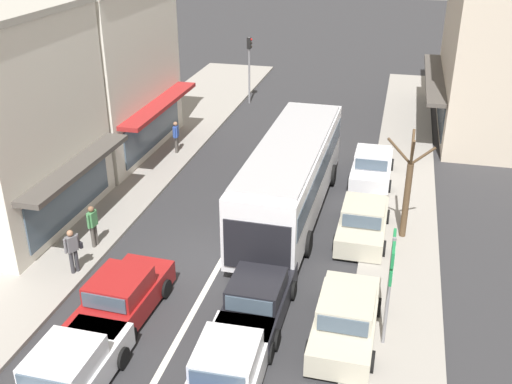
% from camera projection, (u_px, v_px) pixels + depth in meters
% --- Properties ---
extents(ground_plane, '(140.00, 140.00, 0.00)m').
position_uv_depth(ground_plane, '(222.00, 261.00, 21.51)').
color(ground_plane, '#2D2D30').
extents(lane_centre_line, '(0.20, 28.00, 0.01)m').
position_uv_depth(lane_centre_line, '(249.00, 211.00, 25.01)').
color(lane_centre_line, silver).
rests_on(lane_centre_line, ground).
extents(sidewalk_left, '(5.20, 44.00, 0.14)m').
position_uv_depth(sidewalk_left, '(120.00, 175.00, 28.19)').
color(sidewalk_left, gray).
rests_on(sidewalk_left, ground).
extents(kerb_right, '(2.80, 44.00, 0.12)m').
position_uv_depth(kerb_right, '(402.00, 205.00, 25.41)').
color(kerb_right, gray).
rests_on(kerb_right, ground).
extents(shopfront_mid_block, '(8.92, 8.37, 8.38)m').
position_uv_depth(shopfront_mid_block, '(76.00, 69.00, 29.75)').
color(shopfront_mid_block, silver).
rests_on(shopfront_mid_block, ground).
extents(city_bus, '(2.88, 10.90, 3.23)m').
position_uv_depth(city_bus, '(291.00, 173.00, 23.93)').
color(city_bus, silver).
rests_on(city_bus, ground).
extents(sedan_queue_far_back, '(1.98, 4.24, 1.47)m').
position_uv_depth(sedan_queue_far_back, '(228.00, 370.00, 15.51)').
color(sedan_queue_far_back, silver).
rests_on(sedan_queue_far_back, ground).
extents(sedan_behind_bus_mid, '(1.94, 4.22, 1.47)m').
position_uv_depth(sedan_behind_bus_mid, '(68.00, 375.00, 15.35)').
color(sedan_behind_bus_mid, silver).
rests_on(sedan_behind_bus_mid, ground).
extents(sedan_adjacent_lane_trail, '(1.92, 4.21, 1.47)m').
position_uv_depth(sedan_adjacent_lane_trail, '(257.00, 300.00, 18.23)').
color(sedan_adjacent_lane_trail, black).
rests_on(sedan_adjacent_lane_trail, ground).
extents(sedan_adjacent_lane_lead, '(2.03, 4.27, 1.47)m').
position_uv_depth(sedan_adjacent_lane_lead, '(122.00, 298.00, 18.35)').
color(sedan_adjacent_lane_lead, maroon).
rests_on(sedan_adjacent_lane_lead, ground).
extents(parked_sedan_kerb_front, '(1.94, 4.22, 1.47)m').
position_uv_depth(parked_sedan_kerb_front, '(346.00, 319.00, 17.41)').
color(parked_sedan_kerb_front, '#B7B29E').
rests_on(parked_sedan_kerb_front, ground).
extents(parked_sedan_kerb_second, '(1.93, 4.21, 1.47)m').
position_uv_depth(parked_sedan_kerb_second, '(363.00, 222.00, 22.78)').
color(parked_sedan_kerb_second, '#B7B29E').
rests_on(parked_sedan_kerb_second, ground).
extents(parked_sedan_kerb_third, '(1.92, 4.21, 1.47)m').
position_uv_depth(parked_sedan_kerb_third, '(372.00, 167.00, 27.56)').
color(parked_sedan_kerb_third, silver).
rests_on(parked_sedan_kerb_third, ground).
extents(traffic_light_downstreet, '(0.33, 0.24, 4.20)m').
position_uv_depth(traffic_light_downstreet, '(249.00, 59.00, 37.44)').
color(traffic_light_downstreet, gray).
rests_on(traffic_light_downstreet, ground).
extents(directional_road_sign, '(0.10, 1.40, 3.60)m').
position_uv_depth(directional_road_sign, '(391.00, 267.00, 16.19)').
color(directional_road_sign, gray).
rests_on(directional_road_sign, ground).
extents(street_tree_right, '(1.74, 1.60, 4.30)m').
position_uv_depth(street_tree_right, '(407.00, 191.00, 22.10)').
color(street_tree_right, brown).
rests_on(street_tree_right, ground).
extents(pedestrian_with_handbag_near, '(0.45, 0.64, 1.63)m').
position_uv_depth(pedestrian_with_handbag_near, '(73.00, 248.00, 20.22)').
color(pedestrian_with_handbag_near, '#333338').
rests_on(pedestrian_with_handbag_near, sidewalk_left).
extents(pedestrian_browsing_midblock, '(0.26, 0.57, 1.63)m').
position_uv_depth(pedestrian_browsing_midblock, '(93.00, 224.00, 21.80)').
color(pedestrian_browsing_midblock, '#4C4742').
rests_on(pedestrian_browsing_midblock, sidewalk_left).
extents(pedestrian_far_walker, '(0.25, 0.57, 1.63)m').
position_uv_depth(pedestrian_far_walker, '(176.00, 135.00, 30.22)').
color(pedestrian_far_walker, '#4C4742').
rests_on(pedestrian_far_walker, sidewalk_left).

